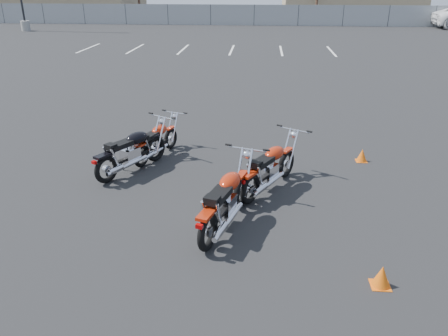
# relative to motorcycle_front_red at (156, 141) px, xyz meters

# --- Properties ---
(ground) EXTENTS (120.00, 120.00, 0.00)m
(ground) POSITION_rel_motorcycle_front_red_xyz_m (1.62, -2.60, -0.43)
(ground) COLOR black
(ground) RESTS_ON ground
(motorcycle_front_red) EXTENTS (1.03, 1.89, 0.94)m
(motorcycle_front_red) POSITION_rel_motorcycle_front_red_xyz_m (0.00, 0.00, 0.00)
(motorcycle_front_red) COLOR black
(motorcycle_front_red) RESTS_ON ground
(motorcycle_second_black) EXTENTS (1.49, 2.08, 1.07)m
(motorcycle_second_black) POSITION_rel_motorcycle_front_red_xyz_m (-0.36, -0.87, 0.06)
(motorcycle_second_black) COLOR black
(motorcycle_second_black) RESTS_ON ground
(motorcycle_third_red) EXTENTS (1.47, 2.07, 1.07)m
(motorcycle_third_red) POSITION_rel_motorcycle_front_red_xyz_m (2.72, -1.54, 0.06)
(motorcycle_third_red) COLOR black
(motorcycle_third_red) RESTS_ON ground
(motorcycle_rear_red) EXTENTS (1.15, 2.28, 1.13)m
(motorcycle_rear_red) POSITION_rel_motorcycle_front_red_xyz_m (1.95, -3.08, 0.09)
(motorcycle_rear_red) COLOR black
(motorcycle_rear_red) RESTS_ON ground
(training_cone_near) EXTENTS (0.26, 0.26, 0.31)m
(training_cone_near) POSITION_rel_motorcycle_front_red_xyz_m (4.96, 0.18, -0.27)
(training_cone_near) COLOR #E95E0C
(training_cone_near) RESTS_ON ground
(training_cone_far) EXTENTS (0.28, 0.28, 0.33)m
(training_cone_far) POSITION_rel_motorcycle_front_red_xyz_m (4.29, -4.53, -0.26)
(training_cone_far) COLOR #E95E0C
(training_cone_far) RESTS_ON ground
(chainlink_fence) EXTENTS (80.06, 0.06, 1.80)m
(chainlink_fence) POSITION_rel_motorcycle_front_red_xyz_m (1.62, 32.40, 0.47)
(chainlink_fence) COLOR gray
(chainlink_fence) RESTS_ON ground
(tan_building_east) EXTENTS (14.40, 9.40, 3.70)m
(tan_building_east) POSITION_rel_motorcycle_front_red_xyz_m (11.62, 41.40, 1.43)
(tan_building_east) COLOR #92805E
(tan_building_east) RESTS_ON ground
(parking_line_stripes) EXTENTS (15.12, 4.00, 0.01)m
(parking_line_stripes) POSITION_rel_motorcycle_front_red_xyz_m (-0.88, 17.40, -0.42)
(parking_line_stripes) COLOR silver
(parking_line_stripes) RESTS_ON ground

